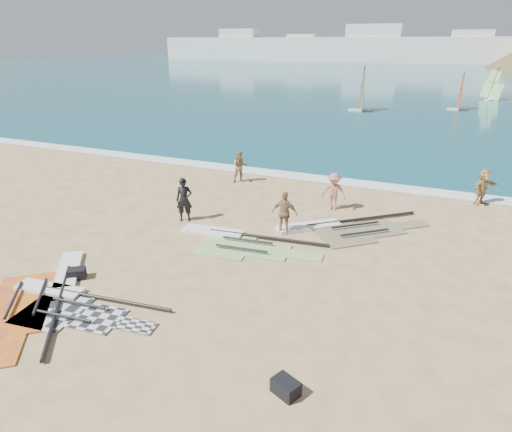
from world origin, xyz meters
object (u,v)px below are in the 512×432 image
at_px(rig_red, 47,290).
at_px(beachgoer_left, 240,167).
at_px(rig_grey, 68,303).
at_px(gear_bag_near, 77,274).
at_px(person_wetsuit, 184,200).
at_px(rig_green, 236,240).
at_px(rig_orange, 343,228).
at_px(beachgoer_mid, 334,192).
at_px(beachgoer_right, 483,187).
at_px(gear_bag_far, 286,387).
at_px(beachgoer_back, 285,213).

bearing_deg(rig_red, beachgoer_left, 138.43).
xyz_separation_m(rig_grey, rig_red, (-1.07, 0.24, 0.00)).
xyz_separation_m(rig_red, beachgoer_left, (0.75, 11.79, 0.77)).
distance_m(gear_bag_near, person_wetsuit, 5.38).
height_order(rig_grey, rig_green, rig_green).
xyz_separation_m(rig_orange, beachgoer_mid, (-0.87, 1.91, 0.78)).
distance_m(rig_red, beachgoer_right, 17.80).
xyz_separation_m(rig_green, person_wetsuit, (-2.79, 1.00, 0.85)).
distance_m(rig_grey, gear_bag_near, 1.46).
distance_m(gear_bag_near, gear_bag_far, 7.75).
bearing_deg(rig_green, beachgoer_right, 36.81).
height_order(rig_orange, gear_bag_far, gear_bag_far).
relative_size(gear_bag_far, beachgoer_mid, 0.34).
xyz_separation_m(rig_grey, beachgoer_back, (3.96, 6.87, 0.79)).
distance_m(rig_green, rig_red, 6.39).
height_order(gear_bag_far, beachgoer_back, beachgoer_back).
bearing_deg(beachgoer_left, person_wetsuit, -122.02).
bearing_deg(gear_bag_near, rig_grey, -55.18).
bearing_deg(beachgoer_right, rig_red, 174.79).
bearing_deg(rig_red, person_wetsuit, 134.17).
bearing_deg(rig_green, beachgoer_left, 107.78).
bearing_deg(beachgoer_right, rig_orange, 173.11).
xyz_separation_m(beachgoer_mid, beachgoer_back, (-1.09, -3.18, 0.01)).
relative_size(gear_bag_far, beachgoer_left, 0.34).
bearing_deg(beachgoer_mid, rig_grey, -119.56).
bearing_deg(rig_grey, rig_red, 160.50).
relative_size(rig_red, gear_bag_near, 10.17).
bearing_deg(beachgoer_back, person_wetsuit, 3.56).
height_order(rig_green, rig_red, same).
bearing_deg(rig_red, rig_grey, 39.35).
height_order(gear_bag_far, person_wetsuit, person_wetsuit).
distance_m(rig_green, beachgoer_left, 7.21).
relative_size(rig_grey, rig_orange, 0.90).
height_order(person_wetsuit, beachgoer_right, person_wetsuit).
relative_size(rig_green, rig_orange, 1.01).
distance_m(rig_grey, rig_red, 1.10).
bearing_deg(beachgoer_mid, rig_green, -121.26).
relative_size(rig_green, person_wetsuit, 3.17).
height_order(rig_grey, beachgoer_back, beachgoer_back).
distance_m(rig_green, gear_bag_far, 7.42).
height_order(person_wetsuit, beachgoer_back, person_wetsuit).
distance_m(gear_bag_near, beachgoer_mid, 10.65).
xyz_separation_m(gear_bag_far, person_wetsuit, (-6.89, 7.18, 0.73)).
height_order(rig_red, gear_bag_far, gear_bag_far).
bearing_deg(rig_grey, rig_green, 58.00).
distance_m(rig_grey, rig_orange, 10.06).
bearing_deg(rig_grey, beachgoer_back, 53.28).
xyz_separation_m(gear_bag_far, beachgoer_back, (-2.73, 7.56, 0.67)).
bearing_deg(gear_bag_far, beachgoer_back, 109.82).
relative_size(rig_grey, gear_bag_far, 9.01).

